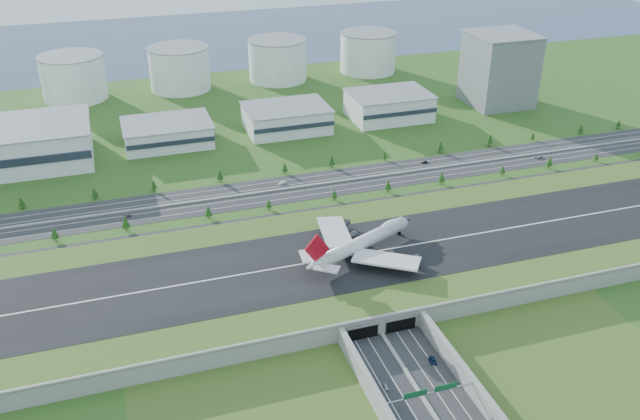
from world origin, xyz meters
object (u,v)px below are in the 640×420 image
object	(u,v)px
car_2	(433,360)
car_6	(539,157)
car_7	(282,183)
office_tower	(499,70)
boeing_747	(362,242)
car_0	(386,387)
car_4	(127,216)
car_5	(424,162)
fuel_tank_a	(73,78)

from	to	relation	value
car_2	car_6	world-z (taller)	car_6
car_6	car_7	bearing A→B (deg)	62.65
office_tower	boeing_747	distance (m)	271.98
boeing_747	car_7	distance (m)	103.43
boeing_747	car_2	xyz separation A→B (m)	(2.34, -72.85, -13.36)
boeing_747	car_0	xyz separation A→B (m)	(-21.15, -81.10, -13.45)
car_4	car_6	bearing A→B (deg)	-110.45
office_tower	car_0	size ratio (longest dim) A/B	14.27
car_5	car_7	bearing A→B (deg)	-78.46
car_0	car_7	bearing A→B (deg)	89.37
boeing_747	car_2	bearing A→B (deg)	-112.47
car_6	car_7	distance (m)	172.36
car_2	car_4	bearing A→B (deg)	-44.71
fuel_tank_a	car_7	distance (m)	239.30
car_5	car_6	distance (m)	77.19
fuel_tank_a	car_5	distance (m)	297.15
car_0	car_7	xyz separation A→B (m)	(8.63, 182.90, 0.12)
fuel_tank_a	car_7	world-z (taller)	fuel_tank_a
boeing_747	car_0	size ratio (longest dim) A/B	17.24
fuel_tank_a	car_0	world-z (taller)	fuel_tank_a
car_0	car_4	world-z (taller)	car_4
car_2	car_4	xyz separation A→B (m)	(-107.00, 160.62, -0.00)
car_4	car_6	world-z (taller)	car_6
office_tower	car_0	distance (m)	348.00
boeing_747	car_5	world-z (taller)	boeing_747
fuel_tank_a	car_4	size ratio (longest dim) A/B	11.47
fuel_tank_a	car_6	bearing A→B (deg)	-37.35
car_2	car_4	world-z (taller)	car_2
office_tower	car_7	distance (m)	224.02
office_tower	car_2	bearing A→B (deg)	-125.03
fuel_tank_a	car_7	xyz separation A→B (m)	(117.78, -207.65, -16.60)
office_tower	car_4	bearing A→B (deg)	-160.08
car_2	car_5	size ratio (longest dim) A/B	1.34
car_6	office_tower	bearing A→B (deg)	-38.89
car_5	car_4	bearing A→B (deg)	-74.84
boeing_747	car_7	xyz separation A→B (m)	(-12.52, 101.80, -13.33)
fuel_tank_a	car_5	size ratio (longest dim) A/B	12.52
car_2	car_6	bearing A→B (deg)	-122.61
car_4	car_0	bearing A→B (deg)	-174.28
car_2	car_5	world-z (taller)	car_2
fuel_tank_a	car_2	distance (m)	405.00
car_0	car_5	bearing A→B (deg)	62.53
car_7	office_tower	bearing A→B (deg)	98.13
car_2	car_7	size ratio (longest dim) A/B	0.99
car_0	car_4	bearing A→B (deg)	118.38
boeing_747	car_6	world-z (taller)	boeing_747
boeing_747	car_4	distance (m)	137.25
car_0	car_6	size ratio (longest dim) A/B	0.67
office_tower	fuel_tank_a	distance (m)	340.18
car_4	car_5	xyz separation A→B (m)	(188.38, 16.21, -0.08)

